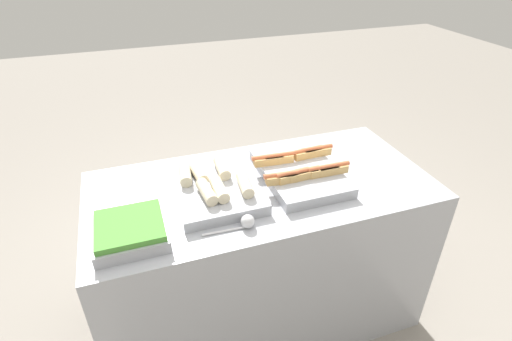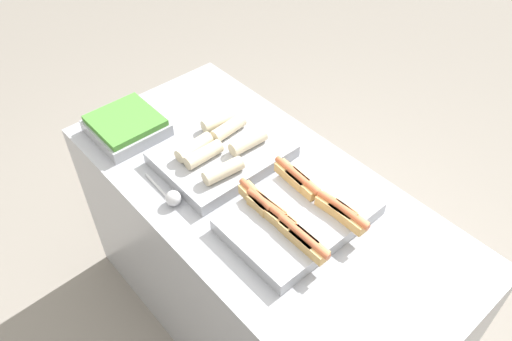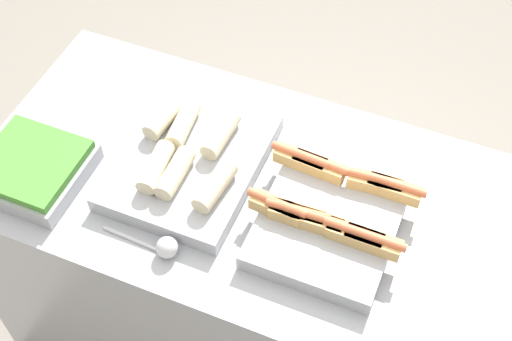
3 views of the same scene
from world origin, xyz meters
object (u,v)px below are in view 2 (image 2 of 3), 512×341
tray_hotdogs (299,214)px  tray_side_front (126,126)px  serving_spoon_near (172,197)px  tray_wraps (222,152)px

tray_hotdogs → tray_side_front: (-0.77, -0.18, -0.00)m
tray_side_front → serving_spoon_near: size_ratio=1.27×
tray_side_front → serving_spoon_near: tray_side_front is taller
tray_wraps → tray_side_front: size_ratio=1.71×
tray_hotdogs → serving_spoon_near: tray_hotdogs is taller
tray_wraps → serving_spoon_near: size_ratio=2.17×
serving_spoon_near → tray_side_front: bearing=169.5°
tray_hotdogs → tray_side_front: size_ratio=1.80×
tray_side_front → serving_spoon_near: (0.42, -0.08, -0.01)m
tray_wraps → tray_side_front: 0.41m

